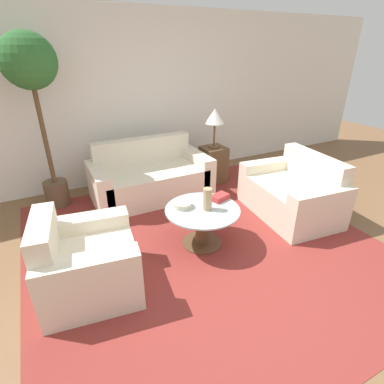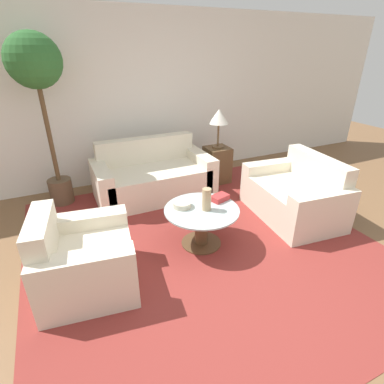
# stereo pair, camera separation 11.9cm
# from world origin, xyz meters

# --- Properties ---
(ground_plane) EXTENTS (14.00, 14.00, 0.00)m
(ground_plane) POSITION_xyz_m (0.00, 0.00, 0.00)
(ground_plane) COLOR brown
(wall_back) EXTENTS (10.00, 0.06, 2.60)m
(wall_back) POSITION_xyz_m (0.00, 3.04, 1.30)
(wall_back) COLOR white
(wall_back) RESTS_ON ground_plane
(rug) EXTENTS (3.73, 3.81, 0.01)m
(rug) POSITION_xyz_m (-0.03, 0.78, 0.00)
(rug) COLOR maroon
(rug) RESTS_ON ground_plane
(sofa_main) EXTENTS (1.70, 0.89, 0.82)m
(sofa_main) POSITION_xyz_m (-0.11, 2.26, 0.28)
(sofa_main) COLOR beige
(sofa_main) RESTS_ON ground_plane
(armchair) EXTENTS (0.93, 0.98, 0.79)m
(armchair) POSITION_xyz_m (-1.34, 0.65, 0.28)
(armchair) COLOR beige
(armchair) RESTS_ON ground_plane
(loveseat) EXTENTS (0.97, 1.35, 0.80)m
(loveseat) POSITION_xyz_m (1.40, 0.85, 0.28)
(loveseat) COLOR beige
(loveseat) RESTS_ON ground_plane
(coffee_table) EXTENTS (0.82, 0.82, 0.45)m
(coffee_table) POSITION_xyz_m (-0.03, 0.78, 0.29)
(coffee_table) COLOR brown
(coffee_table) RESTS_ON ground_plane
(side_table) EXTENTS (0.37, 0.37, 0.59)m
(side_table) POSITION_xyz_m (1.00, 2.27, 0.29)
(side_table) COLOR brown
(side_table) RESTS_ON ground_plane
(table_lamp) EXTENTS (0.30, 0.30, 0.61)m
(table_lamp) POSITION_xyz_m (1.00, 2.27, 1.06)
(table_lamp) COLOR brown
(table_lamp) RESTS_ON side_table
(potted_plant) EXTENTS (0.66, 0.66, 2.23)m
(potted_plant) POSITION_xyz_m (-1.40, 2.56, 1.69)
(potted_plant) COLOR brown
(potted_plant) RESTS_ON ground_plane
(vase) EXTENTS (0.10, 0.10, 0.25)m
(vase) POSITION_xyz_m (0.01, 0.75, 0.58)
(vase) COLOR tan
(vase) RESTS_ON coffee_table
(bowl) EXTENTS (0.20, 0.20, 0.06)m
(bowl) POSITION_xyz_m (-0.21, 0.92, 0.48)
(bowl) COLOR beige
(bowl) RESTS_ON coffee_table
(book_stack) EXTENTS (0.23, 0.19, 0.06)m
(book_stack) POSITION_xyz_m (0.25, 0.88, 0.49)
(book_stack) COLOR #BC3333
(book_stack) RESTS_ON coffee_table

